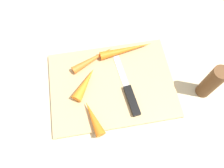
# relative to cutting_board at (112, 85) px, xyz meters

# --- Properties ---
(ground_plane) EXTENTS (1.40, 1.40, 0.00)m
(ground_plane) POSITION_rel_cutting_board_xyz_m (0.00, 0.00, -0.01)
(ground_plane) COLOR #C6B793
(cutting_board) EXTENTS (0.36, 0.26, 0.01)m
(cutting_board) POSITION_rel_cutting_board_xyz_m (0.00, 0.00, 0.00)
(cutting_board) COLOR tan
(cutting_board) RESTS_ON ground_plane
(knife) EXTENTS (0.04, 0.20, 0.01)m
(knife) POSITION_rel_cutting_board_xyz_m (-0.04, 0.05, 0.01)
(knife) COLOR #B7B7BC
(knife) RESTS_ON cutting_board
(carrot_long) EXTENTS (0.14, 0.08, 0.02)m
(carrot_long) POSITION_rel_cutting_board_xyz_m (0.04, -0.09, 0.02)
(carrot_long) COLOR orange
(carrot_long) RESTS_ON cutting_board
(carrot_shortest) EXTENTS (0.05, 0.10, 0.03)m
(carrot_shortest) POSITION_rel_cutting_board_xyz_m (0.07, 0.10, 0.02)
(carrot_shortest) COLOR orange
(carrot_shortest) RESTS_ON cutting_board
(carrot_longest) EXTENTS (0.17, 0.04, 0.03)m
(carrot_longest) POSITION_rel_cutting_board_xyz_m (-0.06, -0.10, 0.02)
(carrot_longest) COLOR orange
(carrot_longest) RESTS_ON cutting_board
(carrot_short) EXTENTS (0.09, 0.10, 0.03)m
(carrot_short) POSITION_rel_cutting_board_xyz_m (0.08, -0.01, 0.02)
(carrot_short) COLOR orange
(carrot_short) RESTS_ON cutting_board
(pepper_grinder) EXTENTS (0.04, 0.04, 0.13)m
(pepper_grinder) POSITION_rel_cutting_board_xyz_m (-0.26, 0.06, 0.06)
(pepper_grinder) COLOR brown
(pepper_grinder) RESTS_ON ground_plane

